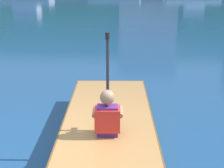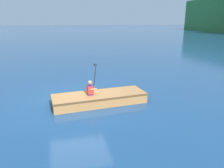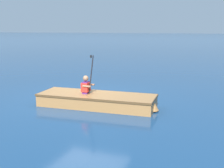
% 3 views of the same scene
% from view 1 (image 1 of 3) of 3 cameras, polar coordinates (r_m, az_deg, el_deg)
% --- Properties ---
extents(rowboat_foreground, '(1.46, 3.71, 0.38)m').
position_cam_1_polar(rowboat_foreground, '(4.48, -0.61, -8.04)').
color(rowboat_foreground, '#A3703D').
rests_on(rowboat_foreground, ground).
extents(person_paddler, '(0.38, 0.39, 1.17)m').
position_cam_1_polar(person_paddler, '(3.96, -0.75, -5.11)').
color(person_paddler, '#592672').
rests_on(person_paddler, rowboat_foreground).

